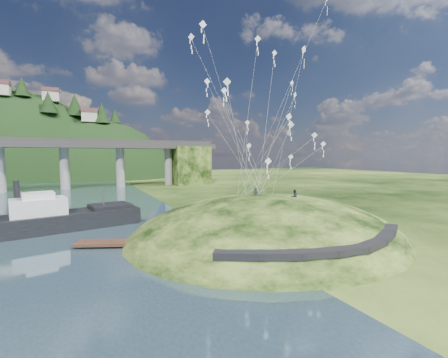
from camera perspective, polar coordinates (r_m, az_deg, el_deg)
name	(u,v)px	position (r m, az deg, el deg)	size (l,w,h in m)	color
ground	(215,249)	(33.29, -1.68, -13.11)	(320.00, 320.00, 0.00)	black
grass_hill	(266,247)	(39.17, 8.05, -12.71)	(36.00, 32.00, 13.00)	black
footpath	(336,245)	(29.22, 20.54, -11.67)	(22.29, 5.84, 0.83)	black
bridge	(23,157)	(99.85, -33.88, 3.57)	(160.00, 11.00, 15.00)	#2D2B2B
work_barge	(60,217)	(46.35, -28.83, -6.40)	(20.47, 8.98, 6.93)	black
wooden_dock	(138,242)	(35.32, -16.03, -11.52)	(13.22, 7.21, 0.96)	#3A2218
kite_flyers	(282,189)	(38.62, 11.02, -1.87)	(4.43, 4.35, 1.91)	#23242E
kite_swarm	(263,93)	(39.27, 7.37, 15.91)	(20.03, 15.65, 18.97)	white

